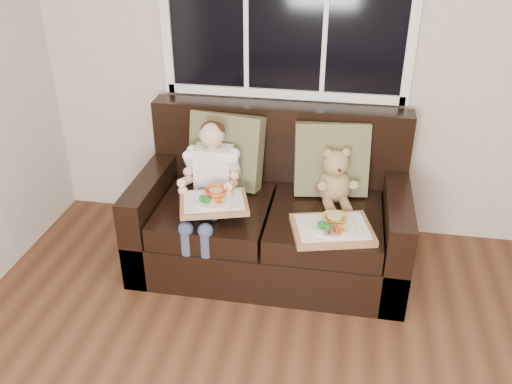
% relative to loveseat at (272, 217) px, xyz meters
% --- Properties ---
extents(room_walls, '(4.52, 5.02, 2.71)m').
position_rel_loveseat_xyz_m(room_walls, '(0.58, -2.02, 1.28)').
color(room_walls, beige).
rests_on(room_walls, ground).
extents(loveseat, '(1.70, 0.92, 0.96)m').
position_rel_loveseat_xyz_m(loveseat, '(0.00, 0.00, 0.00)').
color(loveseat, black).
rests_on(loveseat, ground).
extents(pillow_left, '(0.52, 0.31, 0.50)m').
position_rel_loveseat_xyz_m(pillow_left, '(-0.33, 0.15, 0.38)').
color(pillow_left, '#65663F').
rests_on(pillow_left, loveseat).
extents(pillow_right, '(0.49, 0.28, 0.48)m').
position_rel_loveseat_xyz_m(pillow_right, '(0.35, 0.15, 0.37)').
color(pillow_right, '#65663F').
rests_on(pillow_right, loveseat).
extents(child, '(0.34, 0.58, 0.77)m').
position_rel_loveseat_xyz_m(child, '(-0.38, -0.11, 0.31)').
color(child, white).
rests_on(child, loveseat).
extents(teddy_bear, '(0.25, 0.30, 0.38)m').
position_rel_loveseat_xyz_m(teddy_bear, '(0.38, 0.03, 0.29)').
color(teddy_bear, '#998251').
rests_on(teddy_bear, loveseat).
extents(tray_left, '(0.47, 0.40, 0.09)m').
position_rel_loveseat_xyz_m(tray_left, '(-0.30, -0.32, 0.27)').
color(tray_left, '#A17248').
rests_on(tray_left, child).
extents(tray_right, '(0.52, 0.45, 0.10)m').
position_rel_loveseat_xyz_m(tray_right, '(0.40, -0.34, 0.17)').
color(tray_right, '#A17248').
rests_on(tray_right, loveseat).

